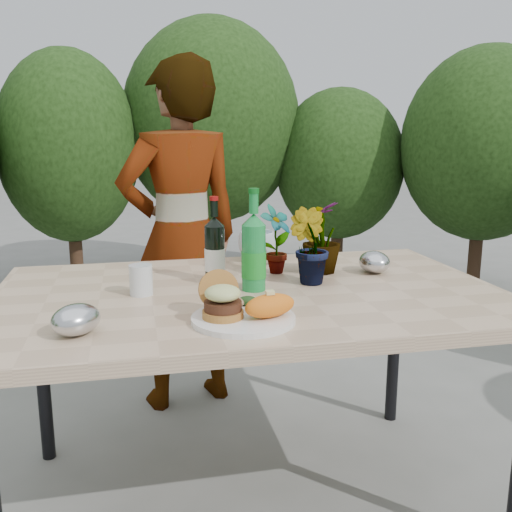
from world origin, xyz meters
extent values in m
plane|color=slate|center=(0.00, 0.00, 0.00)|extent=(80.00, 80.00, 0.00)
cube|color=tan|center=(0.00, 0.00, 0.73)|extent=(1.60, 1.00, 0.04)
cylinder|color=black|center=(-0.72, 0.42, 0.35)|extent=(0.05, 0.05, 0.71)
cylinder|color=black|center=(0.72, 0.42, 0.35)|extent=(0.05, 0.05, 0.71)
cylinder|color=#382316|center=(-0.80, 2.80, 0.21)|extent=(0.10, 0.10, 0.42)
ellipsoid|color=#294E1A|center=(-0.80, 2.80, 1.13)|extent=(1.04, 1.04, 1.43)
cylinder|color=#382316|center=(0.30, 3.00, 0.25)|extent=(0.10, 0.10, 0.50)
ellipsoid|color=#294E1A|center=(0.30, 3.00, 1.32)|extent=(1.43, 1.43, 1.64)
cylinder|color=#382316|center=(1.30, 2.70, 0.19)|extent=(0.10, 0.10, 0.38)
ellipsoid|color=#294E1A|center=(1.30, 2.70, 0.99)|extent=(1.04, 1.04, 1.21)
cylinder|color=#382316|center=(2.20, 2.10, 0.22)|extent=(0.10, 0.10, 0.44)
ellipsoid|color=#294E1A|center=(2.20, 2.10, 1.15)|extent=(1.21, 1.21, 1.42)
cylinder|color=white|center=(-0.08, -0.29, 0.76)|extent=(0.28, 0.28, 0.01)
cylinder|color=#B7722D|center=(-0.14, -0.29, 0.78)|extent=(0.11, 0.11, 0.02)
cylinder|color=#472314|center=(-0.14, -0.29, 0.80)|extent=(0.10, 0.10, 0.02)
ellipsoid|color=beige|center=(-0.14, -0.29, 0.83)|extent=(0.10, 0.10, 0.04)
cylinder|color=#B7722D|center=(-0.14, -0.22, 0.82)|extent=(0.11, 0.06, 0.11)
ellipsoid|color=orange|center=(-0.01, -0.31, 0.80)|extent=(0.17, 0.12, 0.06)
ellipsoid|color=olive|center=(-0.08, -0.20, 0.78)|extent=(0.04, 0.04, 0.02)
ellipsoid|color=#193814|center=(-0.05, -0.20, 0.78)|extent=(0.06, 0.04, 0.03)
cylinder|color=black|center=(-0.09, 0.14, 0.84)|extent=(0.07, 0.07, 0.19)
cylinder|color=white|center=(-0.09, 0.14, 0.83)|extent=(0.07, 0.07, 0.08)
cone|color=black|center=(-0.09, 0.14, 0.96)|extent=(0.07, 0.07, 0.03)
cylinder|color=black|center=(-0.09, 0.14, 1.00)|extent=(0.03, 0.03, 0.05)
cylinder|color=maroon|center=(-0.09, 0.14, 1.03)|extent=(0.03, 0.03, 0.01)
cylinder|color=#178236|center=(0.01, 0.01, 0.86)|extent=(0.08, 0.08, 0.21)
cylinder|color=#198C26|center=(0.01, 0.01, 0.83)|extent=(0.08, 0.08, 0.08)
cone|color=#178236|center=(0.01, 0.01, 0.98)|extent=(0.08, 0.08, 0.04)
cylinder|color=#178236|center=(0.01, 0.01, 1.03)|extent=(0.03, 0.03, 0.06)
cylinder|color=#0C5919|center=(0.01, 0.01, 1.07)|extent=(0.03, 0.03, 0.02)
cylinder|color=silver|center=(-0.34, 0.03, 0.80)|extent=(0.07, 0.07, 0.09)
imported|color=#2B5E20|center=(0.13, 0.20, 0.87)|extent=(0.16, 0.14, 0.25)
imported|color=#2E6020|center=(0.21, 0.05, 0.88)|extent=(0.17, 0.18, 0.25)
imported|color=#215B1F|center=(0.30, 0.18, 0.88)|extent=(0.20, 0.20, 0.26)
imported|color=silver|center=(0.11, 0.42, 0.81)|extent=(0.17, 0.17, 0.11)
ellipsoid|color=#B6B9BE|center=(-0.51, -0.30, 0.79)|extent=(0.17, 0.17, 0.08)
ellipsoid|color=silver|center=(0.48, 0.14, 0.79)|extent=(0.12, 0.14, 0.08)
imported|color=#A27551|center=(-0.15, 0.80, 0.78)|extent=(0.65, 0.51, 1.56)
camera|label=1|loc=(-0.36, -1.72, 1.25)|focal=40.00mm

